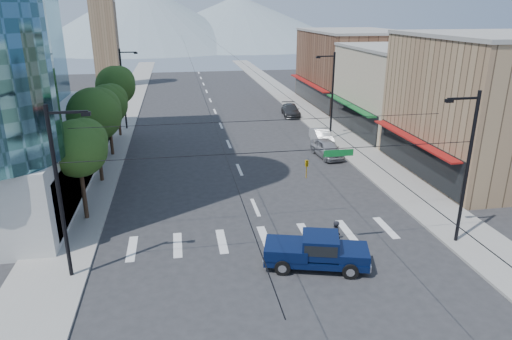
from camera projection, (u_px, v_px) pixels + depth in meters
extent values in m
plane|color=#28282B|center=(273.00, 250.00, 26.14)|extent=(160.00, 160.00, 0.00)
cube|color=gray|center=(125.00, 111.00, 61.32)|extent=(4.00, 120.00, 0.15)
cube|color=gray|center=(297.00, 105.00, 65.21)|extent=(4.00, 120.00, 0.15)
cube|color=#8C6B4C|center=(490.00, 108.00, 36.83)|extent=(12.00, 14.00, 11.00)
cube|color=tan|center=(406.00, 91.00, 50.17)|extent=(12.00, 14.00, 9.00)
cube|color=brown|center=(353.00, 69.00, 64.86)|extent=(12.00, 18.00, 10.00)
cube|color=#8C6B4C|center=(105.00, 34.00, 78.05)|extent=(4.00, 4.00, 18.00)
cone|color=gray|center=(143.00, 15.00, 159.34)|extent=(80.00, 80.00, 22.00)
cone|color=gray|center=(238.00, 20.00, 174.97)|extent=(90.00, 90.00, 18.00)
cylinder|color=black|center=(83.00, 187.00, 29.14)|extent=(0.28, 0.28, 4.55)
sphere|color=#224416|center=(78.00, 148.00, 28.28)|extent=(3.64, 3.64, 3.64)
sphere|color=#224416|center=(84.00, 141.00, 28.49)|extent=(2.86, 2.86, 2.86)
cylinder|color=black|center=(99.00, 151.00, 35.55)|extent=(0.28, 0.28, 5.11)
sphere|color=#224416|center=(94.00, 115.00, 34.58)|extent=(4.09, 4.09, 4.09)
sphere|color=#224416|center=(100.00, 108.00, 34.79)|extent=(3.21, 3.21, 3.21)
cylinder|color=black|center=(110.00, 132.00, 42.14)|extent=(0.28, 0.28, 4.55)
sphere|color=#224416|center=(107.00, 104.00, 41.28)|extent=(3.64, 3.64, 3.64)
sphere|color=#224416|center=(112.00, 99.00, 41.49)|extent=(2.86, 2.86, 2.86)
cylinder|color=black|center=(118.00, 113.00, 48.55)|extent=(0.28, 0.28, 5.11)
sphere|color=#224416|center=(116.00, 86.00, 47.58)|extent=(4.09, 4.09, 4.09)
sphere|color=#224416|center=(119.00, 81.00, 47.79)|extent=(3.21, 3.21, 3.21)
cylinder|color=black|center=(60.00, 197.00, 21.96)|extent=(0.20, 0.20, 9.00)
cylinder|color=black|center=(467.00, 171.00, 25.46)|extent=(0.20, 0.20, 9.00)
cylinder|color=black|center=(279.00, 152.00, 23.15)|extent=(21.60, 0.04, 0.04)
imported|color=gold|center=(307.00, 169.00, 23.74)|extent=(0.16, 0.20, 1.00)
cube|color=#0C6626|center=(339.00, 153.00, 23.75)|extent=(1.60, 0.06, 0.35)
cylinder|color=black|center=(123.00, 90.00, 50.75)|extent=(0.20, 0.20, 9.00)
cube|color=black|center=(128.00, 52.00, 49.53)|extent=(1.80, 0.12, 0.12)
cube|color=black|center=(136.00, 53.00, 49.69)|extent=(0.40, 0.25, 0.18)
cylinder|color=black|center=(332.00, 97.00, 46.82)|extent=(0.20, 0.20, 9.00)
cube|color=black|center=(326.00, 56.00, 45.31)|extent=(1.80, 0.12, 0.12)
cube|color=black|center=(318.00, 57.00, 45.21)|extent=(0.40, 0.25, 0.18)
cube|color=#07143A|center=(316.00, 258.00, 24.24)|extent=(5.77, 3.39, 0.35)
cube|color=#07143A|center=(353.00, 253.00, 23.92)|extent=(2.03, 2.24, 0.54)
cube|color=#07143A|center=(320.00, 245.00, 23.95)|extent=(2.31, 2.27, 1.09)
cube|color=black|center=(320.00, 243.00, 23.92)|extent=(2.12, 2.25, 0.59)
cube|color=#07143A|center=(286.00, 249.00, 24.24)|extent=(2.73, 2.52, 0.64)
cube|color=silver|center=(368.00, 261.00, 23.97)|extent=(0.63, 1.84, 0.35)
cube|color=silver|center=(265.00, 255.00, 24.50)|extent=(0.63, 1.84, 0.30)
cylinder|color=black|center=(350.00, 271.00, 23.23)|extent=(0.88, 0.51, 0.83)
cylinder|color=black|center=(347.00, 253.00, 24.99)|extent=(0.88, 0.51, 0.83)
cylinder|color=black|center=(282.00, 268.00, 23.57)|extent=(0.88, 0.51, 0.83)
cylinder|color=black|center=(284.00, 250.00, 25.33)|extent=(0.88, 0.51, 0.83)
imported|color=black|center=(336.00, 236.00, 25.65)|extent=(0.52, 0.74, 1.92)
imported|color=#A3A3A8|center=(327.00, 148.00, 42.35)|extent=(2.29, 4.84, 1.60)
imported|color=white|center=(322.00, 137.00, 46.53)|extent=(1.61, 4.46, 1.46)
imported|color=#323235|center=(291.00, 110.00, 58.63)|extent=(2.58, 5.26, 1.47)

